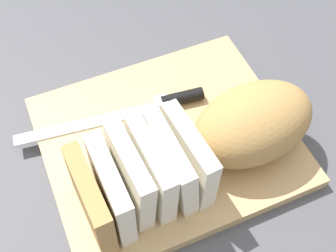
% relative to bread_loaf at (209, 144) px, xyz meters
% --- Properties ---
extents(ground_plane, '(3.00, 3.00, 0.00)m').
position_rel_bread_loaf_xyz_m(ground_plane, '(0.03, -0.06, -0.07)').
color(ground_plane, '#4C4C51').
extents(cutting_board, '(0.36, 0.31, 0.02)m').
position_rel_bread_loaf_xyz_m(cutting_board, '(0.03, -0.06, -0.06)').
color(cutting_board, tan).
rests_on(cutting_board, ground_plane).
extents(bread_loaf, '(0.35, 0.15, 0.10)m').
position_rel_bread_loaf_xyz_m(bread_loaf, '(0.00, 0.00, 0.00)').
color(bread_loaf, tan).
rests_on(bread_loaf, cutting_board).
extents(bread_knife, '(0.30, 0.05, 0.02)m').
position_rel_bread_loaf_xyz_m(bread_knife, '(0.03, -0.12, -0.04)').
color(bread_knife, silver).
rests_on(bread_knife, cutting_board).
extents(crumb_near_knife, '(0.00, 0.00, 0.00)m').
position_rel_bread_loaf_xyz_m(crumb_near_knife, '(0.04, -0.01, -0.05)').
color(crumb_near_knife, '#A8753D').
rests_on(crumb_near_knife, cutting_board).
extents(crumb_near_loaf, '(0.00, 0.00, 0.00)m').
position_rel_bread_loaf_xyz_m(crumb_near_loaf, '(0.05, -0.01, -0.05)').
color(crumb_near_loaf, '#A8753D').
rests_on(crumb_near_loaf, cutting_board).
extents(crumb_stray_left, '(0.01, 0.01, 0.01)m').
position_rel_bread_loaf_xyz_m(crumb_stray_left, '(0.03, -0.04, -0.05)').
color(crumb_stray_left, '#A8753D').
rests_on(crumb_stray_left, cutting_board).
extents(crumb_stray_right, '(0.00, 0.00, 0.00)m').
position_rel_bread_loaf_xyz_m(crumb_stray_right, '(0.04, -0.05, -0.05)').
color(crumb_stray_right, '#A8753D').
rests_on(crumb_stray_right, cutting_board).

